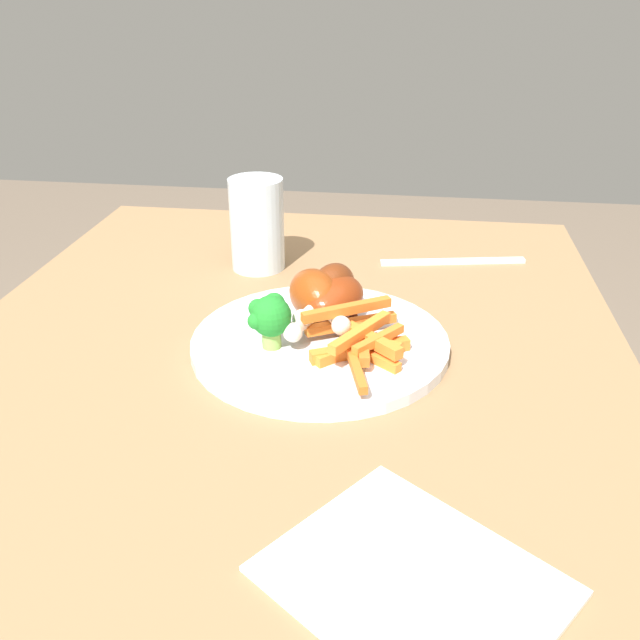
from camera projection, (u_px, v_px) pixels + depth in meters
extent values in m
cube|color=#8E6B47|center=(280.00, 374.00, 0.68)|extent=(0.91, 0.70, 0.03)
cylinder|color=brown|center=(168.00, 421.00, 1.23)|extent=(0.06, 0.06, 0.70)
cylinder|color=brown|center=(497.00, 448.00, 1.16)|extent=(0.06, 0.06, 0.70)
cylinder|color=silver|center=(320.00, 343.00, 0.69)|extent=(0.26, 0.26, 0.01)
cylinder|color=#8ABC51|center=(272.00, 338.00, 0.67)|extent=(0.02, 0.02, 0.02)
sphere|color=#1F8027|center=(271.00, 316.00, 0.66)|extent=(0.04, 0.04, 0.04)
sphere|color=#1F8027|center=(256.00, 321.00, 0.65)|extent=(0.02, 0.02, 0.02)
sphere|color=#1F8027|center=(258.00, 308.00, 0.66)|extent=(0.02, 0.02, 0.02)
sphere|color=#1F8027|center=(259.00, 311.00, 0.66)|extent=(0.01, 0.01, 0.01)
sphere|color=#1F8027|center=(274.00, 304.00, 0.67)|extent=(0.02, 0.02, 0.02)
cube|color=orange|center=(360.00, 348.00, 0.66)|extent=(0.05, 0.10, 0.01)
cube|color=orange|center=(378.00, 340.00, 0.65)|extent=(0.06, 0.05, 0.01)
cube|color=orange|center=(347.00, 309.00, 0.67)|extent=(0.06, 0.09, 0.01)
cube|color=#CB6522|center=(355.00, 364.00, 0.62)|extent=(0.09, 0.03, 0.01)
cube|color=orange|center=(349.00, 348.00, 0.66)|extent=(0.06, 0.06, 0.01)
cube|color=orange|center=(351.00, 324.00, 0.69)|extent=(0.05, 0.09, 0.01)
cube|color=orange|center=(371.00, 356.00, 0.65)|extent=(0.05, 0.06, 0.01)
cube|color=orange|center=(361.00, 330.00, 0.65)|extent=(0.08, 0.05, 0.01)
cube|color=orange|center=(372.00, 341.00, 0.66)|extent=(0.03, 0.06, 0.01)
cube|color=#C96422|center=(363.00, 343.00, 0.66)|extent=(0.07, 0.02, 0.01)
cube|color=orange|center=(373.00, 339.00, 0.65)|extent=(0.06, 0.06, 0.01)
cylinder|color=#5D1C09|center=(333.00, 317.00, 0.73)|extent=(0.05, 0.05, 0.00)
ellipsoid|color=maroon|center=(333.00, 298.00, 0.72)|extent=(0.10, 0.09, 0.05)
cylinder|color=beige|center=(303.00, 324.00, 0.67)|extent=(0.04, 0.02, 0.01)
sphere|color=silver|center=(293.00, 331.00, 0.66)|extent=(0.02, 0.02, 0.02)
cylinder|color=#4B1A0A|center=(332.00, 309.00, 0.75)|extent=(0.04, 0.04, 0.00)
ellipsoid|color=maroon|center=(332.00, 288.00, 0.74)|extent=(0.08, 0.06, 0.05)
cylinder|color=beige|center=(310.00, 311.00, 0.69)|extent=(0.04, 0.02, 0.01)
sphere|color=silver|center=(302.00, 319.00, 0.68)|extent=(0.02, 0.02, 0.02)
cylinder|color=#632209|center=(315.00, 316.00, 0.73)|extent=(0.05, 0.05, 0.00)
ellipsoid|color=#8E3810|center=(315.00, 294.00, 0.72)|extent=(0.09, 0.08, 0.05)
cylinder|color=beige|center=(335.00, 319.00, 0.68)|extent=(0.03, 0.03, 0.01)
sphere|color=silver|center=(341.00, 325.00, 0.67)|extent=(0.02, 0.02, 0.02)
cube|color=silver|center=(453.00, 261.00, 0.90)|extent=(0.05, 0.19, 0.00)
cylinder|color=silver|center=(257.00, 224.00, 0.86)|extent=(0.07, 0.07, 0.12)
cube|color=white|center=(413.00, 581.00, 0.43)|extent=(0.21, 0.22, 0.00)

